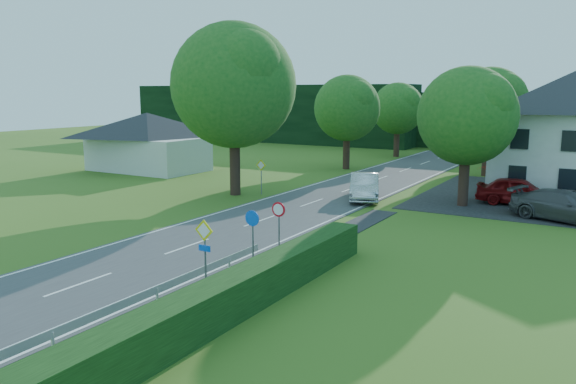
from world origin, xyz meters
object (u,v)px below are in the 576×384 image
Objects in this scene: moving_car at (364,187)px; parasol at (490,177)px; motorcycle at (365,181)px; parked_car_red at (519,191)px; parked_car_silver_a at (521,177)px; streetlight at (467,132)px; parked_car_grey at (564,206)px.

moving_car is 2.61× the size of parasol.
moving_car is 4.59m from motorcycle.
parked_car_red is 1.09× the size of parked_car_silver_a.
parasol is (-2.68, 4.97, 0.03)m from parked_car_red.
parked_car_red is (3.36, 0.03, -3.57)m from streetlight.
motorcycle is 0.36× the size of parked_car_red.
parked_car_grey is at bearing -3.84° from motorcycle.
parked_car_silver_a is 2.34× the size of parasol.
parked_car_grey is at bearing -145.48° from parked_car_red.
streetlight is at bearing 77.61° from parked_car_grey.
parked_car_red is at bearing 9.34° from motorcycle.
moving_car is 9.57m from parked_car_red.
parked_car_red is at bearing 160.18° from parked_car_silver_a.
parked_car_silver_a is 11.14m from parked_car_grey.
motorcycle is (-7.36, 1.00, -3.95)m from streetlight.
parked_car_red is 2.54× the size of parasol.
parked_car_red is 7.02m from parked_car_silver_a.
parked_car_grey is 10.14m from parasol.
streetlight reaches higher than motorcycle.
streetlight reaches higher than parasol.
parked_car_red reaches higher than parked_car_silver_a.
motorcycle is 0.39× the size of parked_car_silver_a.
motorcycle is at bearing 94.45° from parked_car_silver_a.
streetlight is at bearing -97.78° from parasol.
streetlight is 8.41m from motorcycle.
streetlight is 1.55× the size of moving_car.
moving_car reaches higher than parked_car_grey.
motorcycle is 11.54m from parked_car_silver_a.
streetlight is 6.16m from parasol.
parked_car_silver_a is at bearing 47.85° from parasol.
streetlight is 1.73× the size of parked_car_silver_a.
moving_car is 2.87× the size of motorcycle.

